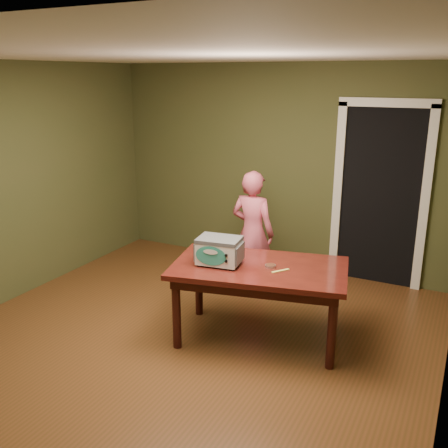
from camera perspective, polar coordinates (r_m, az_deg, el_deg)
name	(u,v)px	position (r m, az deg, el deg)	size (l,w,h in m)	color
floor	(176,350)	(4.79, -5.50, -14.09)	(5.00, 5.00, 0.00)	brown
room_shell	(170,168)	(4.19, -6.15, 6.41)	(4.52, 5.02, 2.61)	#474826
doorway	(384,193)	(6.45, 17.86, 3.44)	(1.10, 0.66, 2.25)	black
dining_table	(259,276)	(4.69, 4.03, -5.91)	(1.76, 1.23, 0.75)	#3E110E
toy_oven	(219,250)	(4.63, -0.56, -2.99)	(0.45, 0.34, 0.26)	#4C4F54
baking_pan	(270,266)	(4.62, 5.32, -4.78)	(0.10, 0.10, 0.02)	silver
spatula	(280,271)	(4.54, 6.48, -5.34)	(0.18, 0.03, 0.01)	#D5D25D
child	(253,233)	(5.70, 3.28, -1.00)	(0.52, 0.34, 1.43)	#CF556B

